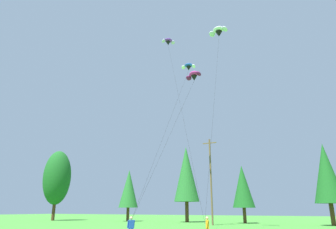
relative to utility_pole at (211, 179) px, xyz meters
The scene contains 12 objects.
treeline_tree_a 36.02m from the utility_pole, behind, with size 5.67×5.67×14.34m.
treeline_tree_b 20.95m from the utility_pole, 160.57° to the left, with size 3.74×3.74×9.74m.
treeline_tree_c 11.77m from the utility_pole, 133.04° to the left, with size 4.61×4.61×13.66m.
treeline_tree_d 9.02m from the utility_pole, 74.17° to the left, with size 3.68×3.68×9.47m.
treeline_tree_e 16.74m from the utility_pole, 22.46° to the left, with size 4.16×4.16×11.63m.
utility_pole is the anchor object (origin of this frame).
kite_flyer_near 25.34m from the utility_pole, 83.87° to the right, with size 0.47×0.58×1.69m.
kite_flyer_mid 24.07m from the utility_pole, 70.83° to the right, with size 0.38×0.60×1.69m.
parafoil_kite_high_magenta 19.53m from the utility_pole, 74.46° to the right, with size 3.18×8.54×15.17m.
parafoil_kite_mid_purple 21.25m from the utility_pole, 103.51° to the right, with size 10.75×13.77×24.87m.
parafoil_kite_far_blue_white 17.07m from the utility_pole, 94.29° to the right, with size 4.07×18.76×21.82m.
parafoil_kite_low_white 21.39m from the utility_pole, 59.32° to the right, with size 3.95×14.31×24.98m.
Camera 1 is at (12.63, -0.32, 2.19)m, focal length 33.04 mm.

